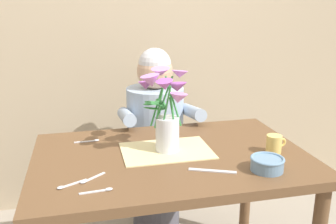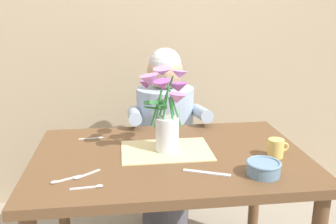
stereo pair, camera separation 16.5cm
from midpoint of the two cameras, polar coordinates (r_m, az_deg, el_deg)
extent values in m
cube|color=tan|center=(2.58, -0.94, 13.39)|extent=(4.00, 0.10, 2.50)
cube|color=brown|center=(1.67, 3.15, -7.11)|extent=(1.20, 0.80, 0.04)
cylinder|color=brown|center=(2.13, -13.57, -13.15)|extent=(0.06, 0.06, 0.70)
cylinder|color=brown|center=(2.27, 15.20, -11.35)|extent=(0.06, 0.06, 0.70)
cylinder|color=#4C4C56|center=(2.46, 1.55, -12.44)|extent=(0.30, 0.30, 0.40)
cylinder|color=#99ADC6|center=(2.28, 1.64, -2.47)|extent=(0.34, 0.34, 0.50)
sphere|color=tan|center=(2.19, 1.71, 6.24)|extent=(0.21, 0.21, 0.21)
sphere|color=silver|center=(2.18, 1.72, 7.27)|extent=(0.19, 0.19, 0.19)
cylinder|color=#99ADC6|center=(2.08, -2.91, -0.54)|extent=(0.07, 0.33, 0.12)
cylinder|color=#99ADC6|center=(2.14, 7.27, -0.16)|extent=(0.07, 0.33, 0.12)
cube|color=beige|center=(1.70, 2.51, -5.93)|extent=(0.40, 0.28, 0.00)
cylinder|color=silver|center=(1.67, 2.69, -3.50)|extent=(0.11, 0.11, 0.16)
cylinder|color=#388E42|center=(1.63, 3.70, 1.54)|extent=(0.08, 0.02, 0.23)
cone|color=#CC7FDB|center=(1.60, 4.73, 5.69)|extent=(0.10, 0.10, 0.04)
sphere|color=#E5D14C|center=(1.60, 4.73, 5.86)|extent=(0.02, 0.02, 0.02)
cylinder|color=#388E42|center=(1.66, 3.55, 0.63)|extent=(0.04, 0.03, 0.17)
cone|color=#A351B7|center=(1.67, 4.39, 3.70)|extent=(0.12, 0.12, 0.05)
sphere|color=#E5D14C|center=(1.67, 4.40, 3.87)|extent=(0.02, 0.02, 0.02)
cylinder|color=#388E42|center=(1.67, 2.33, 1.85)|extent=(0.07, 0.05, 0.22)
cone|color=#CC7FDB|center=(1.69, 1.97, 6.09)|extent=(0.12, 0.12, 0.05)
sphere|color=#E5D14C|center=(1.69, 1.97, 6.25)|extent=(0.02, 0.02, 0.02)
cylinder|color=#388E42|center=(1.65, 1.14, 0.81)|extent=(0.06, 0.02, 0.18)
cone|color=#A351B7|center=(1.65, -0.44, 4.11)|extent=(0.08, 0.08, 0.04)
sphere|color=#E5D14C|center=(1.65, -0.44, 4.28)|extent=(0.02, 0.02, 0.02)
cylinder|color=#388E42|center=(1.61, 1.51, 1.04)|extent=(0.04, 0.04, 0.22)
cone|color=#CC7FDB|center=(1.57, 0.24, 4.75)|extent=(0.10, 0.09, 0.06)
sphere|color=#E5D14C|center=(1.57, 0.24, 4.93)|extent=(0.02, 0.02, 0.02)
cylinder|color=#388E42|center=(1.59, 2.49, 0.66)|extent=(0.03, 0.07, 0.20)
cone|color=#A351B7|center=(1.53, 2.26, 4.05)|extent=(0.11, 0.11, 0.05)
sphere|color=#E5D14C|center=(1.53, 2.26, 4.23)|extent=(0.02, 0.02, 0.02)
cylinder|color=#388E42|center=(1.62, 3.50, -0.29)|extent=(0.03, 0.02, 0.14)
cone|color=#CC7FDB|center=(1.58, 4.33, 2.01)|extent=(0.10, 0.10, 0.05)
sphere|color=#E5D14C|center=(1.58, 4.34, 2.18)|extent=(0.02, 0.02, 0.02)
ellipsoid|color=#388E42|center=(1.63, 0.64, 1.40)|extent=(0.10, 0.05, 0.02)
ellipsoid|color=#388E42|center=(1.68, 1.90, 1.22)|extent=(0.06, 0.09, 0.04)
ellipsoid|color=#388E42|center=(1.61, 0.73, 1.39)|extent=(0.09, 0.05, 0.03)
ellipsoid|color=#388E42|center=(1.63, 0.64, 0.55)|extent=(0.10, 0.06, 0.03)
cylinder|color=#6689A8|center=(1.53, 17.37, -8.34)|extent=(0.13, 0.13, 0.05)
torus|color=#6689A8|center=(1.52, 17.45, -7.48)|extent=(0.14, 0.14, 0.01)
cube|color=silver|center=(1.50, 9.10, -9.19)|extent=(0.18, 0.09, 0.00)
cylinder|color=#E5C666|center=(1.71, 18.78, -5.27)|extent=(0.07, 0.07, 0.08)
torus|color=#E5C666|center=(1.73, 19.94, -5.05)|extent=(0.04, 0.01, 0.04)
cube|color=silver|center=(1.47, -11.81, -10.00)|extent=(0.09, 0.05, 0.00)
ellipsoid|color=silver|center=(1.45, -13.85, -10.39)|extent=(0.03, 0.03, 0.01)
cube|color=silver|center=(1.39, -9.35, -11.41)|extent=(0.10, 0.02, 0.00)
ellipsoid|color=silver|center=(1.39, -7.06, -11.19)|extent=(0.03, 0.02, 0.01)
cube|color=silver|center=(1.50, -8.81, -9.32)|extent=(0.08, 0.07, 0.00)
ellipsoid|color=silver|center=(1.47, -10.55, -9.87)|extent=(0.03, 0.03, 0.01)
cube|color=silver|center=(1.86, -9.48, -4.07)|extent=(0.10, 0.01, 0.00)
ellipsoid|color=silver|center=(1.86, -7.79, -3.94)|extent=(0.03, 0.02, 0.01)
camera|label=1|loc=(0.08, -87.14, 0.84)|focal=40.03mm
camera|label=2|loc=(0.08, 92.86, -0.84)|focal=40.03mm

